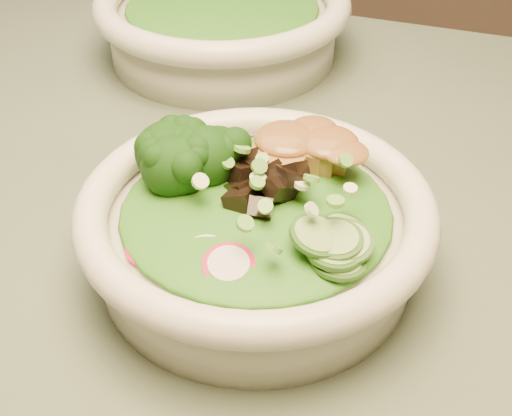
% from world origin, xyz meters
% --- Properties ---
extents(dining_table, '(1.20, 0.80, 0.75)m').
position_xyz_m(dining_table, '(0.00, 0.00, 0.64)').
color(dining_table, black).
rests_on(dining_table, ground).
extents(salad_bowl, '(0.25, 0.25, 0.07)m').
position_xyz_m(salad_bowl, '(0.01, -0.07, 0.79)').
color(salad_bowl, white).
rests_on(salad_bowl, dining_table).
extents(side_bowl, '(0.27, 0.27, 0.07)m').
position_xyz_m(side_bowl, '(-0.14, 0.25, 0.79)').
color(side_bowl, white).
rests_on(side_bowl, dining_table).
extents(lettuce_bed, '(0.19, 0.19, 0.02)m').
position_xyz_m(lettuce_bed, '(0.01, -0.07, 0.81)').
color(lettuce_bed, '#215812').
rests_on(lettuce_bed, salad_bowl).
extents(side_lettuce, '(0.18, 0.18, 0.02)m').
position_xyz_m(side_lettuce, '(-0.14, 0.25, 0.81)').
color(side_lettuce, '#215812').
rests_on(side_lettuce, side_bowl).
extents(broccoli_florets, '(0.08, 0.07, 0.04)m').
position_xyz_m(broccoli_florets, '(-0.05, -0.05, 0.82)').
color(broccoli_florets, black).
rests_on(broccoli_florets, salad_bowl).
extents(radish_slices, '(0.10, 0.05, 0.02)m').
position_xyz_m(radish_slices, '(-0.01, -0.12, 0.81)').
color(radish_slices, '#A50C2F').
rests_on(radish_slices, salad_bowl).
extents(cucumber_slices, '(0.07, 0.07, 0.03)m').
position_xyz_m(cucumber_slices, '(0.06, -0.08, 0.82)').
color(cucumber_slices, '#83BB68').
rests_on(cucumber_slices, salad_bowl).
extents(mushroom_heap, '(0.07, 0.07, 0.04)m').
position_xyz_m(mushroom_heap, '(0.01, -0.05, 0.82)').
color(mushroom_heap, black).
rests_on(mushroom_heap, salad_bowl).
extents(tofu_cubes, '(0.09, 0.07, 0.03)m').
position_xyz_m(tofu_cubes, '(0.02, -0.01, 0.82)').
color(tofu_cubes, olive).
rests_on(tofu_cubes, salad_bowl).
extents(peanut_sauce, '(0.06, 0.05, 0.01)m').
position_xyz_m(peanut_sauce, '(0.02, -0.01, 0.83)').
color(peanut_sauce, brown).
rests_on(peanut_sauce, tofu_cubes).
extents(scallion_garnish, '(0.17, 0.17, 0.02)m').
position_xyz_m(scallion_garnish, '(0.01, -0.07, 0.83)').
color(scallion_garnish, '#64AA3C').
rests_on(scallion_garnish, salad_bowl).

